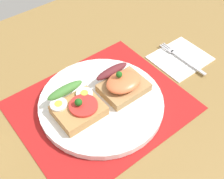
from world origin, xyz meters
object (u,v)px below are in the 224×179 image
sandwich_salmon (122,83)px  plate (101,103)px  napkin (182,59)px  sandwich_egg_tomato (76,105)px  fork (181,58)px

sandwich_salmon → plate: bearing=177.0°
sandwich_salmon → napkin: (19.90, -0.14, -3.58)cm
plate → sandwich_egg_tomato: size_ratio=2.83×
napkin → fork: fork is taller
sandwich_egg_tomato → fork: sandwich_egg_tomato is taller
sandwich_salmon → fork: bearing=-0.2°
sandwich_egg_tomato → sandwich_salmon: size_ratio=0.96×
plate → fork: size_ratio=1.83×
sandwich_egg_tomato → napkin: 31.37cm
plate → sandwich_salmon: (5.63, -0.30, 2.80)cm
plate → sandwich_salmon: size_ratio=2.71×
plate → sandwich_salmon: 6.30cm
sandwich_egg_tomato → fork: bearing=-2.7°
fork → napkin: bearing=-15.6°
sandwich_egg_tomato → sandwich_salmon: 11.37cm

